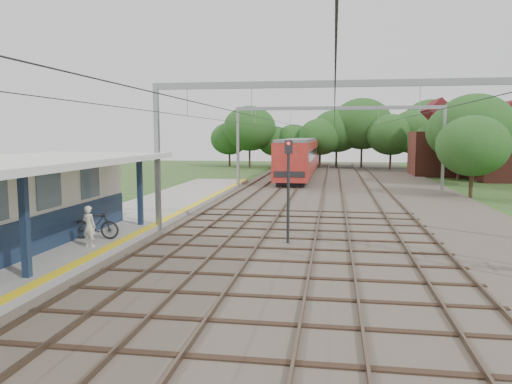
# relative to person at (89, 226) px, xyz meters

# --- Properties ---
(ballast_bed) EXTENTS (18.00, 90.00, 0.10)m
(ballast_bed) POSITION_rel_person_xyz_m (10.05, 19.79, -1.09)
(ballast_bed) COLOR #473D33
(ballast_bed) RESTS_ON ground
(platform) EXTENTS (5.00, 52.00, 0.35)m
(platform) POSITION_rel_person_xyz_m (-1.45, 3.79, -0.97)
(platform) COLOR gray
(platform) RESTS_ON ground
(yellow_stripe) EXTENTS (0.45, 52.00, 0.01)m
(yellow_stripe) POSITION_rel_person_xyz_m (0.80, 3.79, -0.79)
(yellow_stripe) COLOR yellow
(yellow_stripe) RESTS_ON platform
(rail_tracks) EXTENTS (11.80, 88.00, 0.15)m
(rail_tracks) POSITION_rel_person_xyz_m (7.55, 19.79, -0.97)
(rail_tracks) COLOR brown
(rail_tracks) RESTS_ON ballast_bed
(catenary_system) EXTENTS (17.22, 88.00, 7.00)m
(catenary_system) POSITION_rel_person_xyz_m (9.44, 15.07, 4.37)
(catenary_system) COLOR gray
(catenary_system) RESTS_ON ground
(tree_band) EXTENTS (31.72, 30.88, 8.82)m
(tree_band) POSITION_rel_person_xyz_m (9.89, 46.91, 3.78)
(tree_band) COLOR #382619
(tree_band) RESTS_ON ground
(house_far) EXTENTS (8.00, 6.12, 8.66)m
(house_far) POSITION_rel_person_xyz_m (22.05, 41.79, 2.09)
(house_far) COLOR brown
(house_far) RESTS_ON ground
(person) EXTENTS (0.66, 0.52, 1.59)m
(person) POSITION_rel_person_xyz_m (0.00, 0.00, 0.00)
(person) COLOR silver
(person) RESTS_ON platform
(bicycle) EXTENTS (2.03, 0.70, 1.20)m
(bicycle) POSITION_rel_person_xyz_m (-0.42, 1.31, -0.19)
(bicycle) COLOR black
(bicycle) RESTS_ON platform
(train) EXTENTS (3.15, 39.19, 4.12)m
(train) POSITION_rel_person_xyz_m (5.55, 44.02, 1.15)
(train) COLOR black
(train) RESTS_ON ballast_bed
(signal_post) EXTENTS (0.34, 0.30, 4.41)m
(signal_post) POSITION_rel_person_xyz_m (7.40, 2.91, 1.64)
(signal_post) COLOR black
(signal_post) RESTS_ON ground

